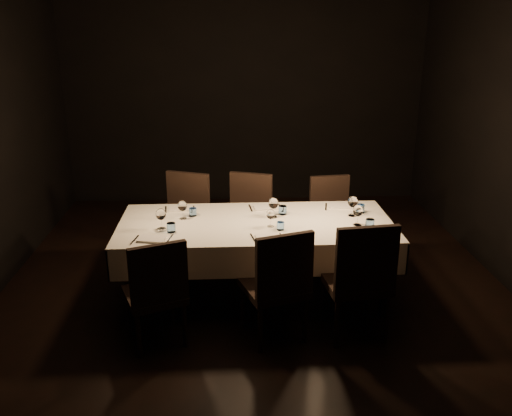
{
  "coord_description": "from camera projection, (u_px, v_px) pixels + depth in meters",
  "views": [
    {
      "loc": [
        -0.25,
        -4.66,
        2.54
      ],
      "look_at": [
        0.0,
        0.0,
        0.9
      ],
      "focal_mm": 38.0,
      "sensor_mm": 36.0,
      "label": 1
    }
  ],
  "objects": [
    {
      "name": "chair_far_center",
      "position": [
        248.0,
        215.0,
        5.83
      ],
      "size": [
        0.59,
        0.59,
        0.97
      ],
      "rotation": [
        0.0,
        0.0,
        -0.32
      ],
      "color": "black",
      "rests_on": "ground"
    },
    {
      "name": "room",
      "position": [
        256.0,
        144.0,
        4.75
      ],
      "size": [
        5.01,
        6.01,
        3.01
      ],
      "color": "black",
      "rests_on": "ground"
    },
    {
      "name": "place_setting_near_center",
      "position": [
        272.0,
        224.0,
        4.77
      ],
      "size": [
        0.31,
        0.39,
        0.17
      ],
      "rotation": [
        0.0,
        0.0,
        0.17
      ],
      "color": "beige",
      "rests_on": "dining_table"
    },
    {
      "name": "place_setting_far_center",
      "position": [
        273.0,
        206.0,
        5.18
      ],
      "size": [
        0.36,
        0.41,
        0.19
      ],
      "rotation": [
        0.0,
        0.0,
        0.1
      ],
      "color": "beige",
      "rests_on": "dining_table"
    },
    {
      "name": "place_setting_far_right",
      "position": [
        351.0,
        205.0,
        5.22
      ],
      "size": [
        0.37,
        0.41,
        0.2
      ],
      "rotation": [
        0.0,
        0.0,
        -0.19
      ],
      "color": "beige",
      "rests_on": "dining_table"
    },
    {
      "name": "place_setting_near_right",
      "position": [
        361.0,
        221.0,
        4.81
      ],
      "size": [
        0.35,
        0.41,
        0.19
      ],
      "rotation": [
        0.0,
        0.0,
        -0.1
      ],
      "color": "beige",
      "rests_on": "dining_table"
    },
    {
      "name": "chair_near_left",
      "position": [
        156.0,
        289.0,
        4.28
      ],
      "size": [
        0.58,
        0.58,
        0.94
      ],
      "rotation": [
        0.0,
        0.0,
        3.52
      ],
      "color": "black",
      "rests_on": "ground"
    },
    {
      "name": "chair_near_center",
      "position": [
        278.0,
        281.0,
        4.34
      ],
      "size": [
        0.6,
        0.6,
        0.99
      ],
      "rotation": [
        0.0,
        0.0,
        3.47
      ],
      "color": "black",
      "rests_on": "ground"
    },
    {
      "name": "chair_far_left",
      "position": [
        184.0,
        217.0,
        5.75
      ],
      "size": [
        0.62,
        0.62,
        1.0
      ],
      "rotation": [
        0.0,
        0.0,
        -0.36
      ],
      "color": "black",
      "rests_on": "ground"
    },
    {
      "name": "place_setting_far_left",
      "position": [
        184.0,
        208.0,
        5.14
      ],
      "size": [
        0.33,
        0.4,
        0.18
      ],
      "rotation": [
        0.0,
        0.0,
        0.1
      ],
      "color": "beige",
      "rests_on": "dining_table"
    },
    {
      "name": "place_setting_near_left",
      "position": [
        161.0,
        225.0,
        4.72
      ],
      "size": [
        0.36,
        0.41,
        0.19
      ],
      "rotation": [
        0.0,
        0.0,
        -0.18
      ],
      "color": "beige",
      "rests_on": "dining_table"
    },
    {
      "name": "chair_far_right",
      "position": [
        331.0,
        214.0,
        5.93
      ],
      "size": [
        0.49,
        0.49,
        0.92
      ],
      "rotation": [
        0.0,
        0.0,
        0.12
      ],
      "color": "black",
      "rests_on": "ground"
    },
    {
      "name": "dining_table",
      "position": [
        256.0,
        230.0,
        5.02
      ],
      "size": [
        2.52,
        1.12,
        0.76
      ],
      "color": "black",
      "rests_on": "ground"
    },
    {
      "name": "chair_near_right",
      "position": [
        359.0,
        276.0,
        4.38
      ],
      "size": [
        0.56,
        0.56,
        1.05
      ],
      "rotation": [
        0.0,
        0.0,
        3.26
      ],
      "color": "black",
      "rests_on": "ground"
    }
  ]
}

